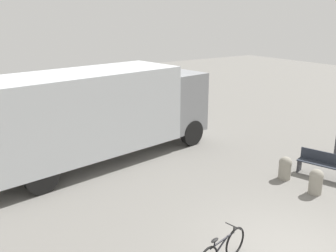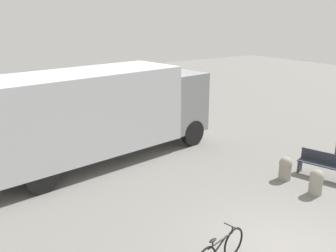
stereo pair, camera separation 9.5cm
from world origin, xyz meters
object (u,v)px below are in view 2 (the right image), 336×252
at_px(bicycle_middle, 220,251).
at_px(bollard_far_bench, 285,168).
at_px(park_bench, 324,164).
at_px(delivery_truck, 97,111).
at_px(bollard_near_bench, 316,181).

relative_size(bicycle_middle, bollard_far_bench, 2.16).
xyz_separation_m(park_bench, bollard_far_bench, (-1.17, 0.59, -0.06)).
distance_m(bicycle_middle, bollard_far_bench, 5.09).
height_order(bicycle_middle, bollard_far_bench, bicycle_middle).
height_order(delivery_truck, bollard_far_bench, delivery_truck).
bearing_deg(bicycle_middle, park_bench, 2.91).
distance_m(bollard_near_bench, bollard_far_bench, 1.20).
bearing_deg(bollard_near_bench, delivery_truck, 124.79).
relative_size(bicycle_middle, bollard_near_bench, 2.11).
xyz_separation_m(bicycle_middle, bollard_near_bench, (4.53, 0.92, 0.05)).
xyz_separation_m(bollard_near_bench, bollard_far_bench, (0.09, 1.19, -0.01)).
xyz_separation_m(delivery_truck, bicycle_middle, (-0.36, -6.93, -1.47)).
relative_size(delivery_truck, bicycle_middle, 5.60).
height_order(park_bench, bollard_near_bench, park_bench).
xyz_separation_m(park_bench, bicycle_middle, (-5.79, -1.52, -0.09)).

